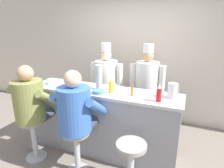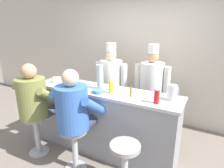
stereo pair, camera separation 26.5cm
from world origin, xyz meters
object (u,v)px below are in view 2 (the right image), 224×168
object	(u,v)px
empty_stool_round	(125,160)
cook_in_whites_far	(151,86)
breakfast_plate	(74,85)
diner_seated_olive	(35,100)
mustard_bottle_yellow	(111,86)
water_pitcher_clear	(172,93)
cook_in_whites_near	(111,83)
coffee_mug_white	(55,80)
diner_seated_blue	(74,110)
hot_sauce_bottle_orange	(131,91)
coffee_mug_tan	(114,87)
cup_stack_steel	(100,77)
cereal_bowl	(98,91)
ketchup_bottle_red	(157,95)

from	to	relation	value
empty_stool_round	cook_in_whites_far	size ratio (longest dim) A/B	0.39
breakfast_plate	diner_seated_olive	bearing A→B (deg)	-126.69
empty_stool_round	diner_seated_olive	bearing A→B (deg)	178.65
empty_stool_round	cook_in_whites_far	xyz separation A→B (m)	(-0.17, 1.46, 0.48)
mustard_bottle_yellow	water_pitcher_clear	distance (m)	0.83
mustard_bottle_yellow	water_pitcher_clear	size ratio (longest dim) A/B	1.06
cook_in_whites_near	diner_seated_olive	bearing A→B (deg)	-115.48
water_pitcher_clear	cook_in_whites_near	distance (m)	1.43
coffee_mug_white	mustard_bottle_yellow	bearing A→B (deg)	-0.19
mustard_bottle_yellow	breakfast_plate	xyz separation A→B (m)	(-0.68, 0.01, -0.09)
cook_in_whites_near	breakfast_plate	bearing A→B (deg)	-107.37
mustard_bottle_yellow	water_pitcher_clear	world-z (taller)	mustard_bottle_yellow
mustard_bottle_yellow	diner_seated_blue	world-z (taller)	diner_seated_blue
hot_sauce_bottle_orange	coffee_mug_tan	distance (m)	0.35
empty_stool_round	cook_in_whites_far	bearing A→B (deg)	96.57
coffee_mug_tan	diner_seated_blue	xyz separation A→B (m)	(-0.27, -0.60, -0.19)
mustard_bottle_yellow	coffee_mug_white	bearing A→B (deg)	179.81
water_pitcher_clear	mustard_bottle_yellow	bearing A→B (deg)	-171.02
coffee_mug_tan	breakfast_plate	bearing A→B (deg)	-169.78
empty_stool_round	mustard_bottle_yellow	bearing A→B (deg)	132.65
hot_sauce_bottle_orange	coffee_mug_white	bearing A→B (deg)	179.73
coffee_mug_tan	diner_seated_blue	world-z (taller)	diner_seated_blue
breakfast_plate	empty_stool_round	world-z (taller)	breakfast_plate
water_pitcher_clear	breakfast_plate	distance (m)	1.50
cup_stack_steel	cook_in_whites_near	world-z (taller)	cook_in_whites_near
breakfast_plate	empty_stool_round	distance (m)	1.39
hot_sauce_bottle_orange	coffee_mug_tan	world-z (taller)	hot_sauce_bottle_orange
diner_seated_olive	diner_seated_blue	size ratio (longest dim) A/B	1.00
coffee_mug_white	cook_in_whites_near	distance (m)	1.03
water_pitcher_clear	coffee_mug_white	xyz separation A→B (m)	(-1.89, -0.13, -0.05)
hot_sauce_bottle_orange	cup_stack_steel	xyz separation A→B (m)	(-0.54, 0.09, 0.11)
cup_stack_steel	mustard_bottle_yellow	bearing A→B (deg)	-19.84
cereal_bowl	cup_stack_steel	xyz separation A→B (m)	(-0.07, 0.17, 0.16)
cook_in_whites_far	cook_in_whites_near	bearing A→B (deg)	-167.17
breakfast_plate	hot_sauce_bottle_orange	bearing A→B (deg)	-0.47
cup_stack_steel	diner_seated_olive	size ratio (longest dim) A/B	0.26
breakfast_plate	cook_in_whites_far	xyz separation A→B (m)	(0.98, 0.95, -0.14)
cook_in_whites_near	cook_in_whites_far	world-z (taller)	cook_in_whites_near
diner_seated_blue	empty_stool_round	size ratio (longest dim) A/B	2.25
cook_in_whites_near	mustard_bottle_yellow	bearing A→B (deg)	-61.22
mustard_bottle_yellow	water_pitcher_clear	bearing A→B (deg)	8.98
water_pitcher_clear	cereal_bowl	world-z (taller)	water_pitcher_clear
cup_stack_steel	cook_in_whites_near	distance (m)	0.79
cook_in_whites_near	hot_sauce_bottle_orange	bearing A→B (deg)	-46.90
ketchup_bottle_red	cup_stack_steel	distance (m)	0.92
ketchup_bottle_red	cook_in_whites_near	bearing A→B (deg)	142.29
hot_sauce_bottle_orange	cook_in_whites_far	bearing A→B (deg)	90.48
mustard_bottle_yellow	cook_in_whites_far	xyz separation A→B (m)	(0.30, 0.95, -0.22)
diner_seated_blue	cook_in_whites_near	world-z (taller)	cook_in_whites_near
diner_seated_olive	cook_in_whites_near	distance (m)	1.39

